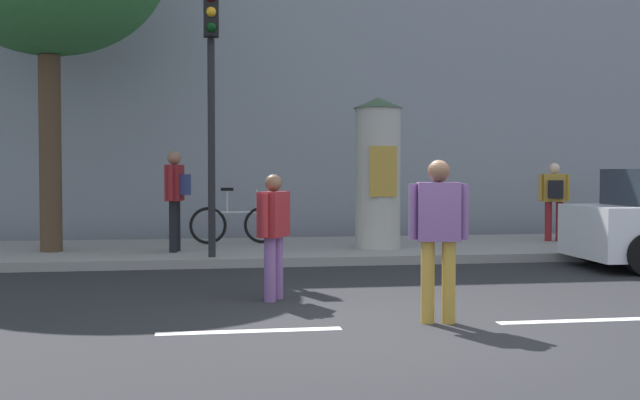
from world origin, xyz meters
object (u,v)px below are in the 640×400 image
object	(u,v)px
traffic_light	(211,79)
pedestrian_near_pole	(274,226)
pedestrian_in_light_jacket	(176,191)
pedestrian_with_bag	(438,228)
poster_column	(378,172)
bicycle_leaning	(235,224)
pedestrian_tallest	(554,195)

from	to	relation	value
traffic_light	pedestrian_near_pole	bearing A→B (deg)	-78.96
traffic_light	pedestrian_in_light_jacket	size ratio (longest dim) A/B	2.44
pedestrian_with_bag	pedestrian_near_pole	distance (m)	2.28
poster_column	pedestrian_with_bag	xyz separation A→B (m)	(-0.85, -6.29, -0.57)
pedestrian_in_light_jacket	bicycle_leaning	distance (m)	1.88
poster_column	bicycle_leaning	xyz separation A→B (m)	(-2.54, 1.26, -1.01)
pedestrian_in_light_jacket	bicycle_leaning	size ratio (longest dim) A/B	1.00
pedestrian_near_pole	bicycle_leaning	world-z (taller)	pedestrian_near_pole
poster_column	pedestrian_near_pole	distance (m)	5.21
bicycle_leaning	pedestrian_with_bag	bearing A→B (deg)	-77.35
pedestrian_with_bag	pedestrian_near_pole	bearing A→B (deg)	131.89
pedestrian_with_bag	pedestrian_in_light_jacket	size ratio (longest dim) A/B	0.95
traffic_light	bicycle_leaning	world-z (taller)	traffic_light
traffic_light	pedestrian_tallest	bearing A→B (deg)	16.15
pedestrian_with_bag	pedestrian_near_pole	size ratio (longest dim) A/B	1.10
bicycle_leaning	traffic_light	bearing A→B (deg)	-101.52
pedestrian_near_pole	bicycle_leaning	bearing A→B (deg)	91.72
pedestrian_with_bag	poster_column	bearing A→B (deg)	82.34
traffic_light	pedestrian_in_light_jacket	xyz separation A→B (m)	(-0.60, 1.06, -1.83)
pedestrian_tallest	pedestrian_near_pole	bearing A→B (deg)	-138.83
pedestrian_with_bag	bicycle_leaning	distance (m)	7.75
pedestrian_with_bag	pedestrian_tallest	world-z (taller)	pedestrian_tallest
traffic_light	pedestrian_tallest	size ratio (longest dim) A/B	2.74
poster_column	pedestrian_tallest	distance (m)	3.95
poster_column	bicycle_leaning	distance (m)	3.01
poster_column	pedestrian_near_pole	world-z (taller)	poster_column
traffic_light	pedestrian_in_light_jacket	bearing A→B (deg)	119.61
pedestrian_near_pole	pedestrian_in_light_jacket	xyz separation A→B (m)	(-1.27, 4.50, 0.32)
pedestrian_with_bag	bicycle_leaning	size ratio (longest dim) A/B	0.94
traffic_light	poster_column	distance (m)	3.58
poster_column	pedestrian_in_light_jacket	distance (m)	3.66
bicycle_leaning	pedestrian_in_light_jacket	bearing A→B (deg)	-128.92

